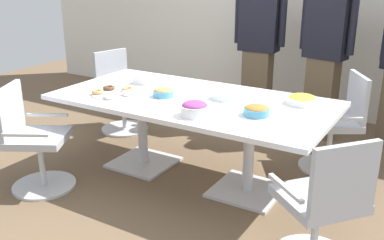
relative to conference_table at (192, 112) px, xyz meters
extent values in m
cube|color=brown|center=(0.00, 0.00, -0.63)|extent=(10.00, 10.00, 0.01)
cube|color=white|center=(0.00, 2.40, 0.77)|extent=(8.00, 0.10, 2.80)
cube|color=white|center=(0.00, 0.00, 0.10)|extent=(2.40, 1.20, 0.04)
cube|color=silver|center=(-0.55, 0.00, -0.61)|extent=(0.56, 0.56, 0.02)
cylinder|color=silver|center=(-0.55, 0.00, -0.26)|extent=(0.09, 0.09, 0.69)
cube|color=silver|center=(0.55, 0.00, -0.61)|extent=(0.56, 0.56, 0.02)
cylinder|color=silver|center=(0.55, 0.00, -0.26)|extent=(0.09, 0.09, 0.69)
cylinder|color=silver|center=(-1.01, -0.83, -0.61)|extent=(0.73, 0.73, 0.02)
cylinder|color=silver|center=(-1.01, -0.83, -0.40)|extent=(0.05, 0.05, 0.41)
cube|color=#ADB2BC|center=(-1.01, -0.83, -0.17)|extent=(0.62, 0.62, 0.06)
cube|color=#ADB2BC|center=(-1.19, -0.93, 0.07)|extent=(0.24, 0.40, 0.42)
cube|color=silver|center=(-1.13, -0.62, -0.05)|extent=(0.34, 0.20, 0.02)
cube|color=silver|center=(-0.89, -1.05, -0.05)|extent=(0.34, 0.20, 0.02)
cylinder|color=silver|center=(1.31, -0.64, -0.40)|extent=(0.05, 0.05, 0.41)
cube|color=#ADB2BC|center=(1.31, -0.64, -0.17)|extent=(0.65, 0.65, 0.06)
cube|color=#ADB2BC|center=(1.47, -0.78, 0.07)|extent=(0.31, 0.36, 0.42)
cube|color=silver|center=(1.15, -0.83, -0.05)|extent=(0.30, 0.26, 0.02)
cube|color=silver|center=(1.46, -0.45, -0.05)|extent=(0.30, 0.26, 0.02)
cylinder|color=silver|center=(1.01, 0.83, -0.61)|extent=(0.74, 0.74, 0.02)
cylinder|color=silver|center=(1.01, 0.83, -0.40)|extent=(0.05, 0.05, 0.41)
cube|color=#ADB2BC|center=(1.01, 0.83, -0.17)|extent=(0.63, 0.63, 0.06)
cube|color=#ADB2BC|center=(1.19, 0.94, 0.07)|extent=(0.26, 0.39, 0.42)
cube|color=silver|center=(1.14, 0.62, -0.05)|extent=(0.33, 0.22, 0.02)
cube|color=silver|center=(0.88, 1.04, -0.05)|extent=(0.33, 0.22, 0.02)
cylinder|color=silver|center=(-1.31, 0.64, -0.61)|extent=(0.65, 0.65, 0.02)
cylinder|color=silver|center=(-1.31, 0.64, -0.40)|extent=(0.05, 0.05, 0.41)
cube|color=#ADB2BC|center=(-1.31, 0.64, -0.17)|extent=(0.55, 0.55, 0.06)
cube|color=#ADB2BC|center=(-1.51, 0.69, 0.07)|extent=(0.14, 0.43, 0.42)
cube|color=silver|center=(-1.25, 0.88, -0.05)|extent=(0.36, 0.12, 0.02)
cube|color=silver|center=(-1.36, 0.40, -0.05)|extent=(0.36, 0.12, 0.02)
cube|color=brown|center=(-0.08, 1.62, -0.18)|extent=(0.32, 0.21, 0.89)
cube|color=black|center=(-0.08, 1.62, 0.62)|extent=(0.44, 0.23, 0.71)
cylinder|color=black|center=(0.19, 1.63, 0.66)|extent=(0.08, 0.08, 0.64)
cylinder|color=black|center=(-0.34, 1.61, 0.66)|extent=(0.08, 0.08, 0.64)
cube|color=brown|center=(0.69, 1.61, -0.18)|extent=(0.35, 0.26, 0.89)
cube|color=black|center=(0.69, 1.61, 0.62)|extent=(0.47, 0.30, 0.70)
cylinder|color=black|center=(0.95, 1.56, 0.65)|extent=(0.09, 0.09, 0.63)
cylinder|color=black|center=(0.43, 1.66, 0.65)|extent=(0.09, 0.09, 0.63)
cylinder|color=#4C9EC6|center=(-0.24, -0.09, 0.15)|extent=(0.18, 0.18, 0.06)
ellipsoid|color=tan|center=(-0.24, -0.09, 0.18)|extent=(0.16, 0.16, 0.05)
cylinder|color=white|center=(0.86, 0.32, 0.15)|extent=(0.25, 0.25, 0.06)
ellipsoid|color=yellow|center=(0.86, 0.32, 0.18)|extent=(0.22, 0.22, 0.05)
cylinder|color=white|center=(0.26, -0.39, 0.17)|extent=(0.22, 0.22, 0.08)
ellipsoid|color=#9E3D8E|center=(0.26, -0.39, 0.21)|extent=(0.19, 0.19, 0.07)
cylinder|color=#4C9EC6|center=(0.66, -0.14, 0.15)|extent=(0.20, 0.20, 0.06)
ellipsoid|color=#AD702D|center=(0.66, -0.14, 0.18)|extent=(0.18, 0.18, 0.05)
cylinder|color=white|center=(-0.65, -0.27, 0.13)|extent=(0.38, 0.38, 0.01)
torus|color=white|center=(-0.51, -0.25, 0.15)|extent=(0.11, 0.11, 0.03)
torus|color=tan|center=(-0.59, -0.14, 0.15)|extent=(0.11, 0.11, 0.03)
torus|color=brown|center=(-0.77, -0.19, 0.15)|extent=(0.11, 0.11, 0.03)
torus|color=tan|center=(-0.77, -0.34, 0.15)|extent=(0.11, 0.11, 0.03)
torus|color=white|center=(-0.58, -0.39, 0.15)|extent=(0.11, 0.11, 0.03)
cylinder|color=white|center=(0.25, 0.12, 0.13)|extent=(0.23, 0.23, 0.01)
cylinder|color=silver|center=(0.25, 0.12, 0.13)|extent=(0.23, 0.23, 0.01)
cylinder|color=white|center=(0.25, 0.12, 0.14)|extent=(0.23, 0.23, 0.01)
cylinder|color=silver|center=(0.25, 0.12, 0.15)|extent=(0.23, 0.23, 0.01)
cylinder|color=white|center=(0.25, 0.12, 0.15)|extent=(0.23, 0.23, 0.01)
cylinder|color=silver|center=(0.25, 0.12, 0.16)|extent=(0.23, 0.23, 0.01)
cylinder|color=white|center=(0.25, 0.12, 0.16)|extent=(0.23, 0.23, 0.01)
cylinder|color=silver|center=(0.25, 0.12, 0.17)|extent=(0.23, 0.23, 0.01)
cylinder|color=white|center=(0.25, 0.12, 0.18)|extent=(0.23, 0.23, 0.01)
cube|color=white|center=(-0.66, 0.19, 0.17)|extent=(0.15, 0.15, 0.09)
camera|label=1|loc=(1.88, -3.14, 1.22)|focal=41.52mm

